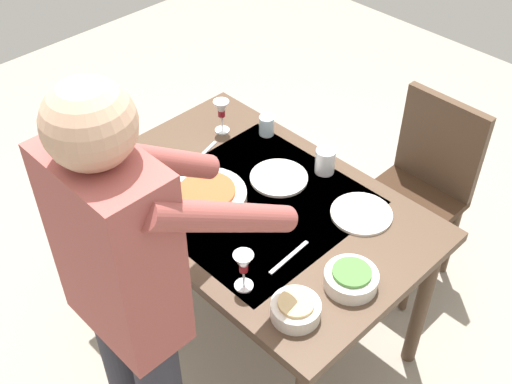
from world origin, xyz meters
TOP-DOWN VIEW (x-y plane):
  - ground_plane at (0.00, 0.00)m, footprint 6.00×6.00m
  - dining_table at (0.00, 0.00)m, footprint 1.31×0.86m
  - chair_near at (-0.24, -0.81)m, footprint 0.40×0.40m
  - person_server at (-0.20, 0.69)m, footprint 0.42×0.61m
  - wine_bottle at (0.56, 0.29)m, footprint 0.07×0.07m
  - wine_glass_left at (-0.27, 0.32)m, footprint 0.07×0.07m
  - wine_glass_right at (0.43, -0.22)m, footprint 0.07×0.07m
  - water_cup_near_left at (0.28, -0.34)m, footprint 0.07×0.07m
  - water_cup_near_right at (-0.06, -0.32)m, footprint 0.08×0.08m
  - serving_bowl_pasta at (0.12, 0.14)m, footprint 0.30×0.30m
  - side_bowl_salad at (-0.51, 0.06)m, footprint 0.18×0.18m
  - side_bowl_bread at (-0.47, 0.29)m, footprint 0.16×0.16m
  - dinner_plate_near at (-0.33, -0.23)m, footprint 0.23×0.23m
  - dinner_plate_far at (0.03, -0.16)m, footprint 0.23×0.23m
  - table_knife at (-0.28, 0.12)m, footprint 0.03×0.20m
  - table_fork at (0.36, -0.05)m, footprint 0.06×0.18m

SIDE VIEW (x-z plane):
  - ground_plane at x=0.00m, z-range 0.00..0.00m
  - chair_near at x=-0.24m, z-range 0.07..0.98m
  - dining_table at x=0.00m, z-range 0.29..1.06m
  - table_knife at x=-0.28m, z-range 0.77..0.77m
  - table_fork at x=0.36m, z-range 0.77..0.77m
  - dinner_plate_near at x=-0.33m, z-range 0.77..0.78m
  - dinner_plate_far at x=0.03m, z-range 0.77..0.78m
  - serving_bowl_pasta at x=0.12m, z-range 0.77..0.83m
  - side_bowl_salad at x=-0.51m, z-range 0.77..0.83m
  - side_bowl_bread at x=-0.47m, z-range 0.77..0.83m
  - water_cup_near_left at x=0.28m, z-range 0.77..0.85m
  - water_cup_near_right at x=-0.06m, z-range 0.77..0.87m
  - wine_glass_left at x=-0.27m, z-range 0.80..0.95m
  - wine_glass_right at x=0.43m, z-range 0.80..0.95m
  - wine_bottle at x=0.56m, z-range 0.73..1.03m
  - person_server at x=-0.20m, z-range 0.12..1.81m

